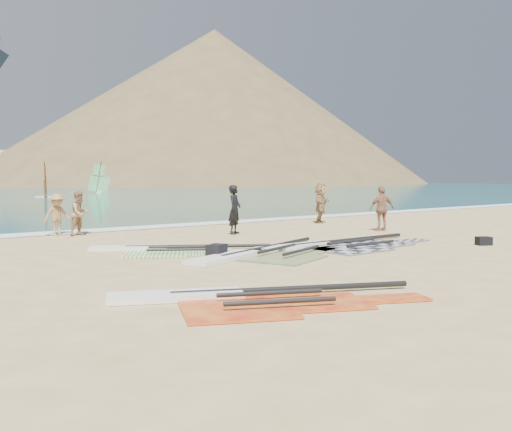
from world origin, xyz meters
TOP-DOWN VIEW (x-y plane):
  - ground at (0.00, 0.00)m, footprint 300.00×300.00m
  - surf_line at (0.00, 12.30)m, footprint 300.00×1.20m
  - headland_main at (85.00, 130.00)m, footprint 143.00×143.00m
  - headland_minor at (120.00, 140.00)m, footprint 70.00×70.00m
  - rig_grey at (1.45, 2.51)m, footprint 6.53×2.56m
  - rig_green at (-3.40, 4.95)m, footprint 4.82×4.15m
  - rig_orange at (-1.59, 2.44)m, footprint 6.46×3.76m
  - rig_red at (-5.68, -1.86)m, footprint 5.38×3.85m
  - gear_bag_near at (-2.84, 3.06)m, footprint 0.69×0.63m
  - gear_bag_far at (5.51, -0.10)m, footprint 0.56×0.52m
  - person_wetsuit at (1.33, 7.82)m, footprint 0.83×0.76m
  - beachgoer_left at (-3.54, 11.05)m, footprint 0.99×0.88m
  - beachgoer_mid at (-4.24, 11.50)m, footprint 1.05×0.64m
  - beachgoer_back at (6.76, 5.07)m, footprint 1.17×0.80m
  - beachgoer_right at (7.65, 9.45)m, footprint 1.80×1.45m
  - windsurfer_centre at (8.52, 50.92)m, footprint 2.11×2.31m
  - windsurfer_right at (18.56, 60.42)m, footprint 2.56×2.36m

SIDE VIEW (x-z plane):
  - ground at x=0.00m, z-range 0.00..0.00m
  - surf_line at x=0.00m, z-range -0.02..0.02m
  - headland_main at x=85.00m, z-range -22.50..22.50m
  - headland_minor at x=120.00m, z-range -14.00..14.00m
  - rig_green at x=-3.40m, z-range -0.05..0.15m
  - rig_red at x=-5.68m, z-range -0.05..0.15m
  - rig_orange at x=-1.59m, z-range -0.05..0.15m
  - rig_grey at x=1.45m, z-range -0.05..0.15m
  - gear_bag_far at x=5.51m, z-range 0.00..0.28m
  - gear_bag_near at x=-2.84m, z-range 0.00..0.36m
  - beachgoer_mid at x=-4.24m, z-range 0.00..1.59m
  - beachgoer_left at x=-3.54m, z-range 0.00..1.69m
  - beachgoer_back at x=6.76m, z-range 0.00..1.84m
  - person_wetsuit at x=1.33m, z-range 0.00..1.90m
  - beachgoer_right at x=7.65m, z-range 0.00..1.92m
  - windsurfer_centre at x=8.52m, z-range -0.73..3.01m
  - windsurfer_right at x=18.56m, z-range -0.86..3.34m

